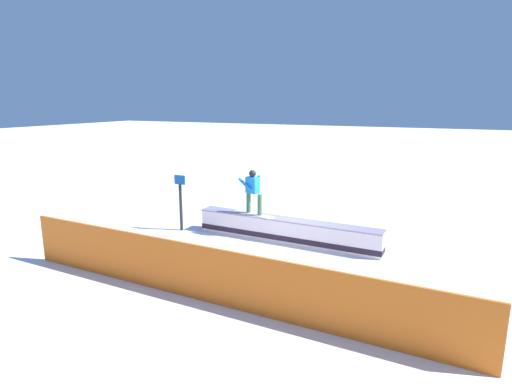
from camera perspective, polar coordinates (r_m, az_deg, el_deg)
name	(u,v)px	position (r m, az deg, el deg)	size (l,w,h in m)	color
ground_plane	(286,242)	(12.83, 4.10, -6.79)	(120.00, 120.00, 0.00)	white
grind_box	(286,231)	(12.73, 4.13, -5.38)	(5.84, 0.77, 0.73)	white
snowboarder	(253,190)	(12.91, -0.42, 0.22)	(1.51, 0.70, 1.40)	silver
safety_fence	(211,275)	(8.95, -6.17, -11.30)	(10.70, 0.06, 1.24)	orange
trail_marker	(181,201)	(13.85, -10.29, -1.22)	(0.40, 0.10, 1.85)	#262628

